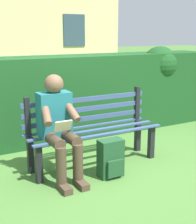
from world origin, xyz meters
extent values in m
plane|color=#477533|center=(0.00, 0.00, 0.00)|extent=(60.00, 60.00, 0.00)
cube|color=black|center=(-0.79, 0.16, 0.23)|extent=(0.07, 0.07, 0.45)
cube|color=black|center=(0.79, 0.16, 0.23)|extent=(0.07, 0.07, 0.45)
cube|color=black|center=(-0.79, -0.16, 0.23)|extent=(0.07, 0.07, 0.45)
cube|color=black|center=(0.79, -0.16, 0.23)|extent=(0.07, 0.07, 0.45)
cube|color=#384C7A|center=(0.00, -0.21, 0.46)|extent=(1.74, 0.06, 0.02)
cube|color=#384C7A|center=(0.00, 0.00, 0.46)|extent=(1.74, 0.06, 0.02)
cube|color=#384C7A|center=(0.00, 0.21, 0.46)|extent=(1.74, 0.06, 0.02)
cube|color=black|center=(-0.79, -0.20, 0.70)|extent=(0.06, 0.06, 0.45)
cube|color=black|center=(0.79, -0.20, 0.70)|extent=(0.06, 0.06, 0.45)
cube|color=#384C7A|center=(0.00, -0.20, 0.57)|extent=(1.74, 0.02, 0.06)
cube|color=#384C7A|center=(0.00, -0.20, 0.70)|extent=(1.74, 0.02, 0.06)
cube|color=#384C7A|center=(0.00, -0.20, 0.83)|extent=(1.74, 0.02, 0.06)
cube|color=#1E6672|center=(0.52, -0.02, 0.73)|extent=(0.38, 0.22, 0.52)
sphere|color=brown|center=(0.52, 0.00, 1.09)|extent=(0.22, 0.22, 0.22)
cylinder|color=#473828|center=(0.42, 0.19, 0.49)|extent=(0.13, 0.42, 0.13)
cylinder|color=#473828|center=(0.62, 0.19, 0.49)|extent=(0.13, 0.42, 0.13)
cylinder|color=#473828|center=(0.42, 0.40, 0.24)|extent=(0.12, 0.12, 0.47)
cylinder|color=#473828|center=(0.62, 0.40, 0.24)|extent=(0.12, 0.12, 0.47)
cube|color=#473828|center=(0.42, 0.48, 0.04)|extent=(0.10, 0.24, 0.07)
cube|color=#473828|center=(0.62, 0.48, 0.04)|extent=(0.10, 0.24, 0.07)
cylinder|color=brown|center=(0.37, 0.12, 0.79)|extent=(0.14, 0.32, 0.26)
cylinder|color=brown|center=(0.67, 0.12, 0.79)|extent=(0.14, 0.32, 0.26)
cube|color=beige|center=(0.52, 0.24, 0.66)|extent=(0.20, 0.07, 0.13)
cube|color=#19471E|center=(-0.49, -1.26, 0.65)|extent=(4.89, 0.70, 1.31)
sphere|color=#19471E|center=(-1.95, -1.15, 1.11)|extent=(0.63, 0.63, 0.63)
sphere|color=#19471E|center=(0.73, -1.33, 1.05)|extent=(0.56, 0.56, 0.56)
cube|color=#334756|center=(-3.51, -8.23, 1.75)|extent=(0.90, 0.04, 1.20)
cube|color=#1E4728|center=(-0.01, 0.39, 0.23)|extent=(0.29, 0.17, 0.45)
cube|color=#1E4728|center=(-0.01, 0.50, 0.14)|extent=(0.20, 0.04, 0.20)
cylinder|color=#1E4728|center=(-0.09, 0.29, 0.25)|extent=(0.04, 0.04, 0.27)
cylinder|color=#1E4728|center=(0.08, 0.29, 0.25)|extent=(0.04, 0.04, 0.27)
camera|label=1|loc=(1.81, 3.41, 1.66)|focal=51.39mm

